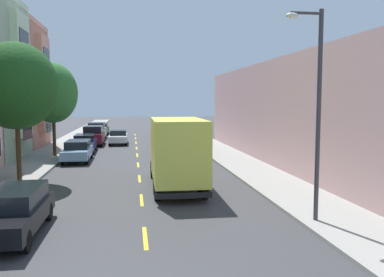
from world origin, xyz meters
name	(u,v)px	position (x,y,z in m)	size (l,w,h in m)	color
ground_plane	(137,151)	(0.00, 30.00, 0.00)	(160.00, 160.00, 0.00)	#38383A
sidewalk_left	(49,154)	(-7.10, 28.00, 0.07)	(3.20, 120.00, 0.14)	#99968E
sidewalk_right	(220,151)	(7.10, 28.00, 0.07)	(3.20, 120.00, 0.14)	#99968E
lane_centerline_dashes	(138,160)	(0.00, 24.50, 0.00)	(0.14, 47.20, 0.01)	yellow
apartment_block_opposite	(340,113)	(13.70, 20.00, 3.56)	(10.00, 36.00, 7.12)	#CC9E9E
street_tree_second	(16,86)	(-6.40, 16.75, 5.18)	(4.31, 4.31, 7.35)	#47331E
street_tree_third	(53,93)	(-6.40, 26.72, 5.01)	(3.74, 3.74, 7.20)	#47331E
street_lamp	(315,101)	(5.96, 7.60, 4.38)	(1.35, 0.28, 7.38)	#38383D
delivery_box_truck	(176,150)	(1.80, 14.10, 1.97)	(2.50, 7.38, 3.53)	#D8D84C
parked_wagon_red	(167,127)	(4.47, 50.88, 0.80)	(1.86, 4.72, 1.50)	#AD1E1E
parked_pickup_orange	(172,131)	(4.44, 42.61, 0.83)	(2.04, 5.31, 1.73)	orange
parked_wagon_navy	(85,143)	(-4.47, 29.84, 0.80)	(1.95, 4.75, 1.50)	navy
parked_wagon_black	(13,211)	(-4.27, 7.96, 0.80)	(1.82, 4.70, 1.50)	black
parked_suv_burgundy	(93,135)	(-4.22, 35.17, 0.99)	(1.98, 4.81, 1.93)	maroon
parked_wagon_sky	(78,150)	(-4.34, 24.36, 0.80)	(1.85, 4.71, 1.50)	#7A9EC6
parked_sedan_charcoal	(192,148)	(4.22, 25.05, 0.75)	(1.88, 4.53, 1.43)	#333338
parked_wagon_forest	(101,128)	(-4.43, 48.03, 0.80)	(1.87, 4.72, 1.50)	#194C28
parked_suv_champagne	(97,131)	(-4.43, 41.46, 0.99)	(1.97, 4.81, 1.93)	tan
moving_white_sedan	(118,137)	(-1.80, 35.74, 0.75)	(1.80, 4.50, 1.43)	silver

